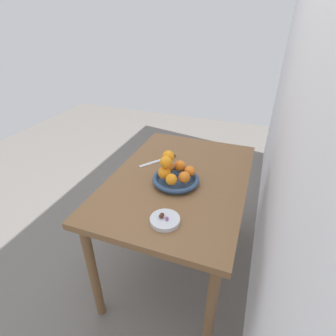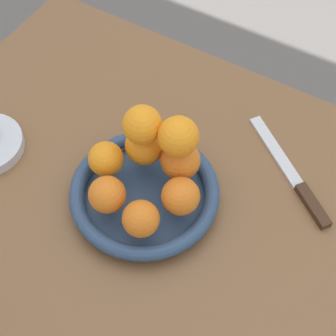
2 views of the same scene
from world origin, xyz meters
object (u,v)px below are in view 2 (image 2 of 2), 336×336
(fruit_bowl, at_px, (144,194))
(orange_7, at_px, (178,136))
(orange_1, at_px, (106,159))
(orange_5, at_px, (180,160))
(knife, at_px, (295,179))
(dining_table, at_px, (176,238))
(orange_3, at_px, (141,219))
(orange_6, at_px, (142,125))
(orange_0, at_px, (145,145))
(orange_4, at_px, (180,197))
(orange_2, at_px, (107,195))

(fruit_bowl, bearing_deg, orange_7, -119.72)
(orange_1, height_order, orange_5, orange_5)
(orange_5, xyz_separation_m, knife, (-0.18, -0.11, -0.07))
(orange_7, bearing_deg, dining_table, 119.21)
(fruit_bowl, relative_size, orange_3, 4.28)
(fruit_bowl, distance_m, knife, 0.27)
(orange_3, distance_m, orange_7, 0.14)
(fruit_bowl, xyz_separation_m, orange_6, (0.03, -0.05, 0.12))
(orange_1, xyz_separation_m, orange_3, (-0.11, 0.07, -0.00))
(orange_0, xyz_separation_m, orange_4, (-0.10, 0.06, -0.00))
(dining_table, height_order, fruit_bowl, fruit_bowl)
(fruit_bowl, relative_size, orange_5, 3.80)
(fruit_bowl, distance_m, orange_1, 0.09)
(orange_3, xyz_separation_m, orange_5, (0.00, -0.13, 0.00))
(orange_0, bearing_deg, fruit_bowl, 119.44)
(fruit_bowl, distance_m, orange_4, 0.09)
(orange_1, xyz_separation_m, orange_2, (-0.04, 0.06, 0.00))
(orange_0, distance_m, orange_3, 0.14)
(orange_2, xyz_separation_m, orange_5, (-0.07, -0.12, 0.00))
(orange_0, relative_size, orange_4, 1.08)
(orange_2, relative_size, orange_7, 0.93)
(orange_6, bearing_deg, orange_2, 87.62)
(orange_3, xyz_separation_m, knife, (-0.17, -0.24, -0.07))
(orange_1, bearing_deg, dining_table, -179.71)
(orange_5, height_order, knife, orange_5)
(fruit_bowl, height_order, knife, fruit_bowl)
(fruit_bowl, distance_m, orange_7, 0.14)
(orange_3, height_order, orange_4, orange_4)
(orange_0, bearing_deg, orange_2, 89.40)
(dining_table, bearing_deg, orange_7, -60.79)
(orange_0, height_order, orange_6, orange_6)
(orange_1, bearing_deg, orange_4, 179.44)
(fruit_bowl, xyz_separation_m, orange_7, (-0.03, -0.06, 0.12))
(fruit_bowl, height_order, orange_4, orange_4)
(orange_2, bearing_deg, dining_table, -149.41)
(orange_7, bearing_deg, fruit_bowl, 60.28)
(orange_0, bearing_deg, orange_7, -179.17)
(dining_table, xyz_separation_m, orange_4, (-0.01, 0.00, 0.16))
(dining_table, height_order, orange_6, orange_6)
(orange_1, relative_size, orange_6, 0.94)
(dining_table, bearing_deg, fruit_bowl, 1.28)
(orange_5, bearing_deg, dining_table, 115.31)
(knife, bearing_deg, orange_6, 27.29)
(orange_4, bearing_deg, orange_3, 62.55)
(dining_table, height_order, orange_0, orange_0)
(orange_1, height_order, orange_7, orange_7)
(orange_5, height_order, orange_7, orange_7)
(orange_4, relative_size, knife, 0.29)
(orange_1, relative_size, orange_7, 0.91)
(orange_1, height_order, knife, orange_1)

